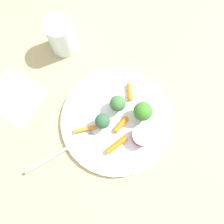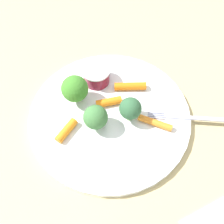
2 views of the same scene
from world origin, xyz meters
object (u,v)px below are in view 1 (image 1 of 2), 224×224
object	(u,v)px
broccoli_floret_1	(143,111)
fork	(61,151)
broccoli_floret_2	(118,104)
napkin	(14,97)
sauce_cup	(142,136)
drinking_glass	(61,36)
carrot_stick_0	(121,124)
carrot_stick_2	(130,92)
broccoli_floret_0	(102,121)
carrot_stick_3	(117,145)
plate	(116,120)
carrot_stick_1	(86,129)

from	to	relation	value
broccoli_floret_1	fork	world-z (taller)	broccoli_floret_1
broccoli_floret_2	napkin	size ratio (longest dim) A/B	0.35
sauce_cup	drinking_glass	world-z (taller)	drinking_glass
fork	drinking_glass	distance (m)	0.29
carrot_stick_0	carrot_stick_2	distance (m)	0.09
broccoli_floret_0	carrot_stick_0	distance (m)	0.05
drinking_glass	napkin	world-z (taller)	drinking_glass
carrot_stick_3	napkin	world-z (taller)	carrot_stick_3
plate	drinking_glass	size ratio (longest dim) A/B	2.85
broccoli_floret_1	carrot_stick_2	world-z (taller)	broccoli_floret_1
broccoli_floret_2	carrot_stick_0	xyz separation A→B (m)	(-0.02, 0.04, -0.02)
carrot_stick_1	sauce_cup	bearing A→B (deg)	-173.01
carrot_stick_2	fork	distance (m)	0.22
carrot_stick_3	fork	bearing A→B (deg)	21.24
sauce_cup	carrot_stick_3	bearing A→B (deg)	33.23
plate	napkin	bearing A→B (deg)	1.60
drinking_glass	plate	bearing A→B (deg)	138.26
sauce_cup	napkin	size ratio (longest dim) A/B	0.37
plate	sauce_cup	size ratio (longest dim) A/B	5.60
sauce_cup	broccoli_floret_1	xyz separation A→B (m)	(0.01, -0.05, 0.02)
carrot_stick_3	broccoli_floret_2	bearing A→B (deg)	-76.98
broccoli_floret_2	fork	size ratio (longest dim) A/B	0.34
broccoli_floret_1	broccoli_floret_2	world-z (taller)	broccoli_floret_1
carrot_stick_2	carrot_stick_3	distance (m)	0.14
broccoli_floret_2	fork	distance (m)	0.18
carrot_stick_0	carrot_stick_1	size ratio (longest dim) A/B	0.77
fork	plate	bearing A→B (deg)	-134.20
drinking_glass	sauce_cup	bearing A→B (deg)	142.93
carrot_stick_2	fork	world-z (taller)	carrot_stick_2
sauce_cup	broccoli_floret_0	size ratio (longest dim) A/B	1.04
carrot_stick_2	napkin	bearing A→B (deg)	16.50
drinking_glass	broccoli_floret_0	bearing A→B (deg)	130.51
plate	broccoli_floret_1	bearing A→B (deg)	-154.74
broccoli_floret_2	carrot_stick_2	bearing A→B (deg)	-114.72
broccoli_floret_2	broccoli_floret_1	bearing A→B (deg)	175.12
carrot_stick_1	drinking_glass	size ratio (longest dim) A/B	0.59
carrot_stick_2	napkin	world-z (taller)	carrot_stick_2
carrot_stick_0	drinking_glass	bearing A→B (deg)	-41.31
fork	carrot_stick_3	bearing A→B (deg)	-158.76
plate	carrot_stick_1	world-z (taller)	carrot_stick_1
sauce_cup	drinking_glass	size ratio (longest dim) A/B	0.51
broccoli_floret_2	napkin	bearing A→B (deg)	8.57
broccoli_floret_0	carrot_stick_2	size ratio (longest dim) A/B	1.09
sauce_cup	drinking_glass	distance (m)	0.33
carrot_stick_0	drinking_glass	distance (m)	0.27
sauce_cup	broccoli_floret_2	size ratio (longest dim) A/B	1.05
sauce_cup	fork	size ratio (longest dim) A/B	0.36
broccoli_floret_0	broccoli_floret_2	world-z (taller)	same
broccoli_floret_0	broccoli_floret_2	distance (m)	0.06
broccoli_floret_0	carrot_stick_1	size ratio (longest dim) A/B	0.83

